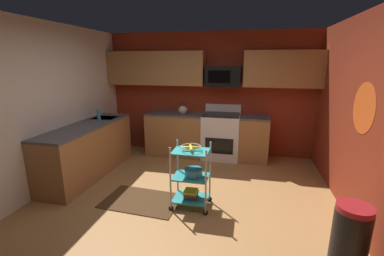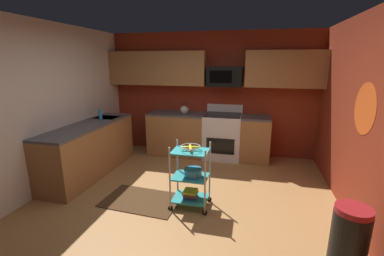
% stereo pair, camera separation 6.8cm
% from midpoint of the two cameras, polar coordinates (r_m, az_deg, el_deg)
% --- Properties ---
extents(floor, '(4.40, 4.80, 0.04)m').
position_cam_midpoint_polar(floor, '(3.86, -1.96, -17.10)').
color(floor, '#A87542').
rests_on(floor, ground).
extents(wall_back, '(4.52, 0.06, 2.60)m').
position_cam_midpoint_polar(wall_back, '(5.71, 4.47, 7.37)').
color(wall_back, maroon).
rests_on(wall_back, ground).
extents(wall_left, '(0.06, 4.80, 2.60)m').
position_cam_midpoint_polar(wall_left, '(4.50, -30.73, 3.50)').
color(wall_left, silver).
rests_on(wall_left, ground).
extents(wall_right, '(0.06, 4.80, 2.60)m').
position_cam_midpoint_polar(wall_right, '(3.51, 35.62, 0.26)').
color(wall_right, maroon).
rests_on(wall_right, ground).
extents(wall_flower_decal, '(0.00, 0.62, 0.62)m').
position_cam_midpoint_polar(wall_flower_decal, '(3.71, 34.05, 3.50)').
color(wall_flower_decal, '#E5591E').
extents(counter_run, '(3.48, 2.73, 0.92)m').
position_cam_midpoint_polar(counter_run, '(5.20, -6.98, -2.84)').
color(counter_run, '#9E6B3D').
rests_on(counter_run, ground).
extents(oven_range, '(0.76, 0.65, 1.10)m').
position_cam_midpoint_polar(oven_range, '(5.51, 7.03, -1.68)').
color(oven_range, white).
rests_on(oven_range, ground).
extents(upper_cabinets, '(4.40, 0.33, 0.70)m').
position_cam_midpoint_polar(upper_cabinets, '(5.49, 3.51, 12.87)').
color(upper_cabinets, '#9E6B3D').
extents(microwave, '(0.70, 0.39, 0.40)m').
position_cam_midpoint_polar(microwave, '(5.41, 7.56, 11.16)').
color(microwave, black).
extents(rolling_cart, '(0.55, 0.38, 0.91)m').
position_cam_midpoint_polar(rolling_cart, '(3.65, 0.19, -10.59)').
color(rolling_cart, silver).
rests_on(rolling_cart, ground).
extents(fruit_bowl, '(0.27, 0.27, 0.07)m').
position_cam_midpoint_polar(fruit_bowl, '(3.49, 0.20, -4.27)').
color(fruit_bowl, silver).
rests_on(fruit_bowl, rolling_cart).
extents(mixing_bowl_large, '(0.25, 0.25, 0.11)m').
position_cam_midpoint_polar(mixing_bowl_large, '(3.62, 0.77, -9.67)').
color(mixing_bowl_large, '#338CBF').
rests_on(mixing_bowl_large, rolling_cart).
extents(book_stack, '(0.20, 0.19, 0.12)m').
position_cam_midpoint_polar(book_stack, '(3.77, 0.19, -14.23)').
color(book_stack, '#1E4C8C').
rests_on(book_stack, rolling_cart).
extents(kettle, '(0.21, 0.18, 0.26)m').
position_cam_midpoint_polar(kettle, '(5.54, -1.32, 4.01)').
color(kettle, beige).
rests_on(kettle, counter_run).
extents(dish_soap_bottle, '(0.06, 0.06, 0.20)m').
position_cam_midpoint_polar(dish_soap_bottle, '(5.20, -19.08, 2.80)').
color(dish_soap_bottle, '#2D8CBF').
rests_on(dish_soap_bottle, counter_run).
extents(trash_can, '(0.34, 0.42, 0.66)m').
position_cam_midpoint_polar(trash_can, '(3.16, 31.74, -19.83)').
color(trash_can, black).
rests_on(trash_can, ground).
extents(floor_rug, '(1.14, 0.77, 0.01)m').
position_cam_midpoint_polar(floor_rug, '(4.05, -10.49, -15.28)').
color(floor_rug, '#472D19').
rests_on(floor_rug, ground).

